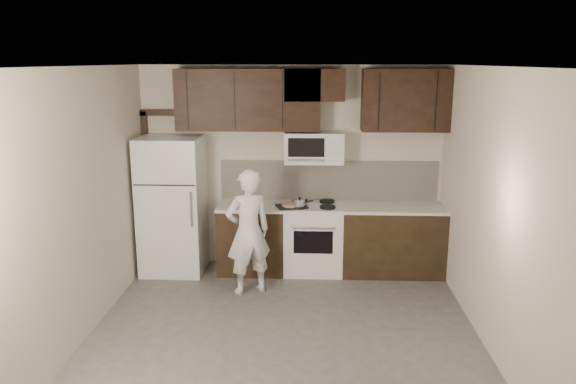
# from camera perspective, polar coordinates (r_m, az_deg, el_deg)

# --- Properties ---
(floor) EXTENTS (4.50, 4.50, 0.00)m
(floor) POSITION_cam_1_polar(r_m,az_deg,el_deg) (5.85, -0.52, -14.83)
(floor) COLOR #4D4B48
(floor) RESTS_ON ground
(back_wall) EXTENTS (4.00, 0.00, 4.00)m
(back_wall) POSITION_cam_1_polar(r_m,az_deg,el_deg) (7.54, 0.36, 2.52)
(back_wall) COLOR beige
(back_wall) RESTS_ON ground
(ceiling) EXTENTS (4.50, 4.50, 0.00)m
(ceiling) POSITION_cam_1_polar(r_m,az_deg,el_deg) (5.16, -0.59, 12.64)
(ceiling) COLOR white
(ceiling) RESTS_ON back_wall
(counter_run) EXTENTS (2.95, 0.64, 0.91)m
(counter_run) POSITION_cam_1_polar(r_m,az_deg,el_deg) (7.47, 4.91, -4.74)
(counter_run) COLOR black
(counter_run) RESTS_ON floor
(stove) EXTENTS (0.76, 0.66, 0.94)m
(stove) POSITION_cam_1_polar(r_m,az_deg,el_deg) (7.46, 2.57, -4.68)
(stove) COLOR silver
(stove) RESTS_ON floor
(backsplash) EXTENTS (2.90, 0.02, 0.54)m
(backsplash) POSITION_cam_1_polar(r_m,az_deg,el_deg) (7.56, 4.15, 1.20)
(backsplash) COLOR beige
(backsplash) RESTS_ON counter_run
(upper_cabinets) EXTENTS (3.48, 0.35, 0.78)m
(upper_cabinets) POSITION_cam_1_polar(r_m,az_deg,el_deg) (7.25, 1.99, 9.50)
(upper_cabinets) COLOR black
(upper_cabinets) RESTS_ON back_wall
(microwave) EXTENTS (0.76, 0.42, 0.40)m
(microwave) POSITION_cam_1_polar(r_m,az_deg,el_deg) (7.30, 2.67, 4.53)
(microwave) COLOR silver
(microwave) RESTS_ON upper_cabinets
(refrigerator) EXTENTS (0.80, 0.76, 1.80)m
(refrigerator) POSITION_cam_1_polar(r_m,az_deg,el_deg) (7.51, -11.65, -1.32)
(refrigerator) COLOR silver
(refrigerator) RESTS_ON floor
(door_trim) EXTENTS (0.50, 0.08, 2.12)m
(door_trim) POSITION_cam_1_polar(r_m,az_deg,el_deg) (7.83, -13.83, 1.77)
(door_trim) COLOR black
(door_trim) RESTS_ON floor
(saucepan) EXTENTS (0.25, 0.16, 0.15)m
(saucepan) POSITION_cam_1_polar(r_m,az_deg,el_deg) (7.17, 1.19, -1.16)
(saucepan) COLOR silver
(saucepan) RESTS_ON stove
(baking_tray) EXTENTS (0.44, 0.38, 0.02)m
(baking_tray) POSITION_cam_1_polar(r_m,az_deg,el_deg) (7.22, 0.37, -1.47)
(baking_tray) COLOR black
(baking_tray) RESTS_ON counter_run
(pizza) EXTENTS (0.31, 0.31, 0.02)m
(pizza) POSITION_cam_1_polar(r_m,az_deg,el_deg) (7.22, 0.37, -1.32)
(pizza) COLOR tan
(pizza) RESTS_ON baking_tray
(person) EXTENTS (0.66, 0.58, 1.52)m
(person) POSITION_cam_1_polar(r_m,az_deg,el_deg) (6.70, -4.05, -4.07)
(person) COLOR silver
(person) RESTS_ON floor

